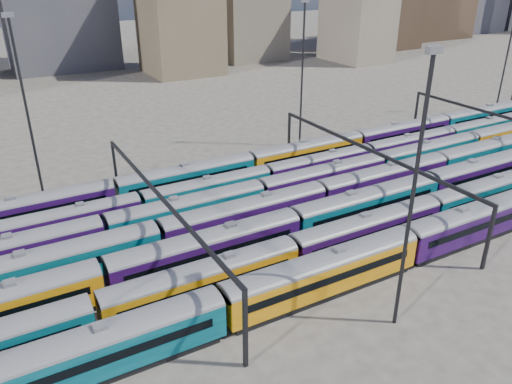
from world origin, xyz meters
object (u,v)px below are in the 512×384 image
rake_1 (293,250)px  mast_2 (414,189)px  rake_0 (407,241)px  rake_2 (294,222)px

rake_1 → mast_2: size_ratio=4.93×
rake_1 → mast_2: (3.81, -12.00, 11.24)m
rake_0 → rake_2: bearing=130.2°
mast_2 → rake_2: bearing=91.1°
rake_2 → mast_2: bearing=-88.9°
rake_0 → rake_1: bearing=157.2°
rake_0 → mast_2: size_ratio=5.35×
rake_1 → mast_2: 16.88m
rake_0 → rake_1: 12.92m
rake_1 → mast_2: bearing=-72.4°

